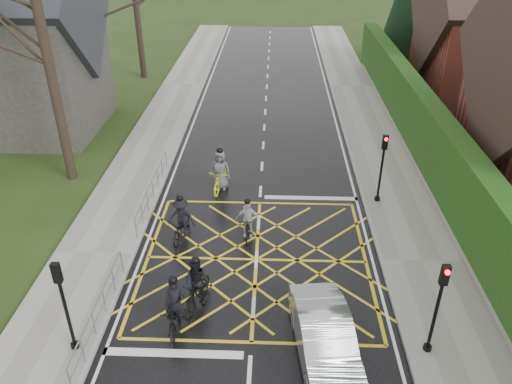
# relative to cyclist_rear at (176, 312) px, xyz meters

# --- Properties ---
(ground) EXTENTS (120.00, 120.00, 0.00)m
(ground) POSITION_rel_cyclist_rear_xyz_m (2.32, 3.44, -0.63)
(ground) COLOR black
(ground) RESTS_ON ground
(road) EXTENTS (9.00, 80.00, 0.01)m
(road) POSITION_rel_cyclist_rear_xyz_m (2.32, 3.44, -0.62)
(road) COLOR black
(road) RESTS_ON ground
(sidewalk_right) EXTENTS (3.00, 80.00, 0.15)m
(sidewalk_right) POSITION_rel_cyclist_rear_xyz_m (8.32, 3.44, -0.55)
(sidewalk_right) COLOR gray
(sidewalk_right) RESTS_ON ground
(sidewalk_left) EXTENTS (3.00, 80.00, 0.15)m
(sidewalk_left) POSITION_rel_cyclist_rear_xyz_m (-3.68, 3.44, -0.55)
(sidewalk_left) COLOR gray
(sidewalk_left) RESTS_ON ground
(stone_wall) EXTENTS (0.50, 38.00, 0.70)m
(stone_wall) POSITION_rel_cyclist_rear_xyz_m (10.07, 9.44, -0.28)
(stone_wall) COLOR slate
(stone_wall) RESTS_ON ground
(hedge) EXTENTS (0.90, 38.00, 2.80)m
(hedge) POSITION_rel_cyclist_rear_xyz_m (10.07, 9.44, 1.47)
(hedge) COLOR #0E340E
(hedge) RESTS_ON stone_wall
(house_far) EXTENTS (9.80, 8.80, 10.30)m
(house_far) POSITION_rel_cyclist_rear_xyz_m (17.07, 21.44, 3.73)
(house_far) COLOR maroon
(house_far) RESTS_ON ground
(conifer) EXTENTS (4.60, 4.60, 10.00)m
(conifer) POSITION_rel_cyclist_rear_xyz_m (13.07, 29.44, 4.37)
(conifer) COLOR black
(conifer) RESTS_ON ground
(church) EXTENTS (8.80, 7.80, 11.00)m
(church) POSITION_rel_cyclist_rear_xyz_m (-11.22, 15.44, 4.30)
(church) COLOR #2D2B28
(church) RESTS_ON ground
(tree_near) EXTENTS (9.24, 9.24, 11.44)m
(tree_near) POSITION_rel_cyclist_rear_xyz_m (-6.68, 9.44, 7.28)
(tree_near) COLOR black
(tree_near) RESTS_ON ground
(railing_south) EXTENTS (0.05, 5.04, 1.03)m
(railing_south) POSITION_rel_cyclist_rear_xyz_m (-2.33, -0.06, 0.15)
(railing_south) COLOR slate
(railing_south) RESTS_ON ground
(railing_north) EXTENTS (0.05, 6.04, 1.03)m
(railing_north) POSITION_rel_cyclist_rear_xyz_m (-2.33, 7.44, 0.16)
(railing_north) COLOR slate
(railing_north) RESTS_ON ground
(traffic_light_ne) EXTENTS (0.24, 0.31, 3.21)m
(traffic_light_ne) POSITION_rel_cyclist_rear_xyz_m (7.42, 7.64, 1.03)
(traffic_light_ne) COLOR black
(traffic_light_ne) RESTS_ON ground
(traffic_light_se) EXTENTS (0.24, 0.31, 3.21)m
(traffic_light_se) POSITION_rel_cyclist_rear_xyz_m (7.42, -0.76, 1.03)
(traffic_light_se) COLOR black
(traffic_light_se) RESTS_ON ground
(traffic_light_sw) EXTENTS (0.24, 0.31, 3.21)m
(traffic_light_sw) POSITION_rel_cyclist_rear_xyz_m (-2.78, -1.05, 1.03)
(traffic_light_sw) COLOR black
(traffic_light_sw) RESTS_ON ground
(cyclist_rear) EXTENTS (0.80, 2.02, 1.93)m
(cyclist_rear) POSITION_rel_cyclist_rear_xyz_m (0.00, 0.00, 0.00)
(cyclist_rear) COLOR black
(cyclist_rear) RESTS_ON ground
(cyclist_back) EXTENTS (1.04, 1.98, 1.91)m
(cyclist_back) POSITION_rel_cyclist_rear_xyz_m (0.52, 0.99, 0.09)
(cyclist_back) COLOR black
(cyclist_back) RESTS_ON ground
(cyclist_mid) EXTENTS (1.17, 1.97, 1.85)m
(cyclist_mid) POSITION_rel_cyclist_rear_xyz_m (-0.63, 4.80, 0.05)
(cyclist_mid) COLOR black
(cyclist_mid) RESTS_ON ground
(cyclist_front) EXTENTS (0.91, 1.68, 1.69)m
(cyclist_front) POSITION_rel_cyclist_rear_xyz_m (1.92, 4.91, -0.01)
(cyclist_front) COLOR black
(cyclist_front) RESTS_ON ground
(cyclist_lead) EXTENTS (1.01, 2.17, 2.03)m
(cyclist_lead) POSITION_rel_cyclist_rear_xyz_m (0.50, 8.65, 0.08)
(cyclist_lead) COLOR gold
(cyclist_lead) RESTS_ON ground
(car) EXTENTS (2.01, 4.42, 1.41)m
(car) POSITION_rel_cyclist_rear_xyz_m (4.42, -1.04, 0.08)
(car) COLOR silver
(car) RESTS_ON ground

